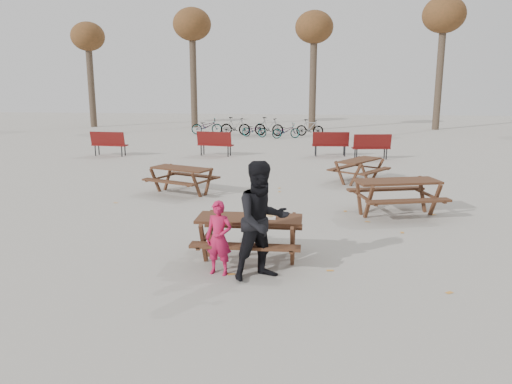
# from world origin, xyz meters

# --- Properties ---
(ground) EXTENTS (80.00, 80.00, 0.00)m
(ground) POSITION_xyz_m (0.00, 0.00, 0.00)
(ground) COLOR gray
(ground) RESTS_ON ground
(main_picnic_table) EXTENTS (1.80, 1.45, 0.78)m
(main_picnic_table) POSITION_xyz_m (0.00, 0.00, 0.59)
(main_picnic_table) COLOR #331B12
(main_picnic_table) RESTS_ON ground
(food_tray) EXTENTS (0.18, 0.11, 0.03)m
(food_tray) POSITION_xyz_m (0.36, -0.06, 0.79)
(food_tray) COLOR white
(food_tray) RESTS_ON main_picnic_table
(bread_roll) EXTENTS (0.14, 0.06, 0.05)m
(bread_roll) POSITION_xyz_m (0.36, -0.06, 0.83)
(bread_roll) COLOR tan
(bread_roll) RESTS_ON food_tray
(soda_bottle) EXTENTS (0.07, 0.07, 0.17)m
(soda_bottle) POSITION_xyz_m (0.05, -0.21, 0.85)
(soda_bottle) COLOR silver
(soda_bottle) RESTS_ON main_picnic_table
(child) EXTENTS (0.49, 0.37, 1.21)m
(child) POSITION_xyz_m (-0.41, -0.68, 0.61)
(child) COLOR #B41642
(child) RESTS_ON ground
(adult) EXTENTS (1.15, 1.09, 1.88)m
(adult) POSITION_xyz_m (0.30, -0.78, 0.94)
(adult) COLOR black
(adult) RESTS_ON ground
(picnic_table_east) EXTENTS (2.25, 1.99, 0.82)m
(picnic_table_east) POSITION_xyz_m (3.02, 3.41, 0.41)
(picnic_table_east) COLOR #331B12
(picnic_table_east) RESTS_ON ground
(picnic_table_north) EXTENTS (2.09, 1.91, 0.73)m
(picnic_table_north) POSITION_xyz_m (-2.54, 5.09, 0.36)
(picnic_table_north) COLOR #331B12
(picnic_table_north) RESTS_ON ground
(picnic_table_far) EXTENTS (2.03, 2.10, 0.71)m
(picnic_table_far) POSITION_xyz_m (2.51, 7.28, 0.35)
(picnic_table_far) COLOR #331B12
(picnic_table_far) RESTS_ON ground
(park_bench_row) EXTENTS (12.40, 1.57, 1.03)m
(park_bench_row) POSITION_xyz_m (-1.30, 12.27, 0.52)
(park_bench_row) COLOR maroon
(park_bench_row) RESTS_ON ground
(bicycle_row) EXTENTS (7.86, 2.75, 1.06)m
(bicycle_row) POSITION_xyz_m (-2.25, 20.37, 0.48)
(bicycle_row) COLOR black
(bicycle_row) RESTS_ON ground
(tree_row) EXTENTS (32.17, 3.52, 8.26)m
(tree_row) POSITION_xyz_m (0.90, 25.15, 6.19)
(tree_row) COLOR #382B21
(tree_row) RESTS_ON ground
(fallen_leaves) EXTENTS (11.00, 11.00, 0.01)m
(fallen_leaves) POSITION_xyz_m (0.50, 2.50, 0.00)
(fallen_leaves) COLOR orange
(fallen_leaves) RESTS_ON ground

